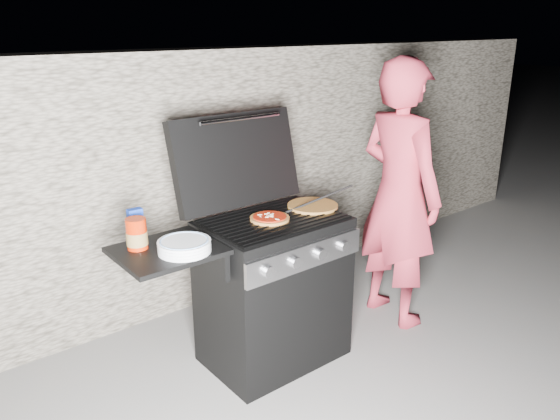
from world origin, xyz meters
TOP-DOWN VIEW (x-y plane):
  - ground at (0.00, 0.00)m, footprint 50.00×50.00m
  - stone_wall at (0.00, 1.05)m, footprint 8.00×0.35m
  - gas_grill at (-0.25, 0.00)m, footprint 1.34×0.79m
  - pizza_topped at (-0.03, -0.01)m, footprint 0.24×0.24m
  - pizza_plain at (0.31, 0.01)m, footprint 0.31×0.31m
  - sauce_jar at (-0.78, 0.09)m, footprint 0.12×0.12m
  - blue_carton at (-0.73, 0.23)m, footprint 0.08×0.05m
  - plate_stack at (-0.62, -0.09)m, footprint 0.28×0.28m
  - person at (0.97, -0.11)m, footprint 0.47×0.68m
  - tongs at (0.36, 0.00)m, footprint 0.50×0.07m

SIDE VIEW (x-z plane):
  - ground at x=0.00m, z-range 0.00..0.00m
  - gas_grill at x=-0.25m, z-range 0.00..0.91m
  - person at x=0.97m, z-range 0.00..1.78m
  - stone_wall at x=0.00m, z-range 0.00..1.80m
  - pizza_plain at x=0.31m, z-range 0.91..0.93m
  - pizza_topped at x=-0.03m, z-range 0.91..0.94m
  - plate_stack at x=-0.62m, z-range 0.90..0.96m
  - tongs at x=0.36m, z-range 0.91..1.01m
  - sauce_jar at x=-0.78m, z-range 0.90..1.06m
  - blue_carton at x=-0.73m, z-range 0.90..1.06m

